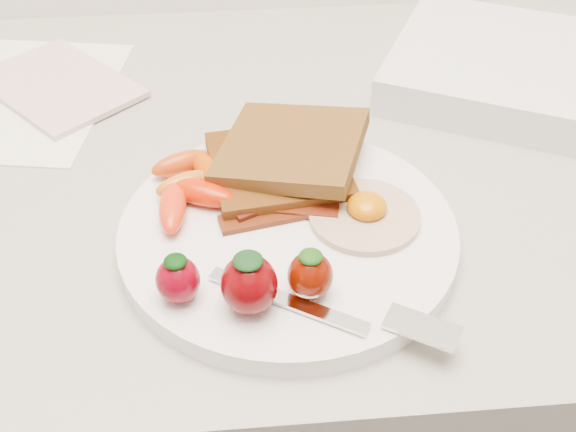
{
  "coord_description": "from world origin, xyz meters",
  "views": [
    {
      "loc": [
        -0.02,
        1.14,
        1.3
      ],
      "look_at": [
        0.02,
        1.57,
        0.93
      ],
      "focal_mm": 45.0,
      "sensor_mm": 36.0,
      "label": 1
    }
  ],
  "objects": [
    {
      "name": "bacon_strips",
      "position": [
        0.01,
        1.59,
        0.92
      ],
      "size": [
        0.1,
        0.06,
        0.01
      ],
      "color": "#4C1209",
      "rests_on": "plate"
    },
    {
      "name": "fork",
      "position": [
        0.05,
        1.47,
        0.92
      ],
      "size": [
        0.17,
        0.09,
        0.0
      ],
      "color": "silver",
      "rests_on": "plate"
    },
    {
      "name": "appliance",
      "position": [
        0.28,
        1.78,
        0.92
      ],
      "size": [
        0.34,
        0.32,
        0.04
      ],
      "primitive_type": "cube",
      "rotation": [
        0.0,
        0.0,
        -0.46
      ],
      "color": "silver",
      "rests_on": "counter"
    },
    {
      "name": "fried_egg",
      "position": [
        0.08,
        1.57,
        0.92
      ],
      "size": [
        0.1,
        0.1,
        0.02
      ],
      "color": "beige",
      "rests_on": "plate"
    },
    {
      "name": "toast_lower",
      "position": [
        0.01,
        1.64,
        0.93
      ],
      "size": [
        0.13,
        0.13,
        0.01
      ],
      "primitive_type": "cube",
      "rotation": [
        0.0,
        0.0,
        0.13
      ],
      "color": "#4E2509",
      "rests_on": "plate"
    },
    {
      "name": "notepad",
      "position": [
        -0.21,
        1.83,
        0.91
      ],
      "size": [
        0.2,
        0.2,
        0.01
      ],
      "primitive_type": "cube",
      "rotation": [
        0.0,
        0.0,
        0.72
      ],
      "color": "beige",
      "rests_on": "paper_sheet"
    },
    {
      "name": "plate",
      "position": [
        0.02,
        1.57,
        0.91
      ],
      "size": [
        0.27,
        0.27,
        0.02
      ],
      "primitive_type": "cylinder",
      "color": "white",
      "rests_on": "counter"
    },
    {
      "name": "toast_upper",
      "position": [
        0.03,
        1.65,
        0.94
      ],
      "size": [
        0.15,
        0.15,
        0.03
      ],
      "primitive_type": "cube",
      "rotation": [
        0.0,
        -0.1,
        -0.34
      ],
      "color": "#3E2209",
      "rests_on": "toast_lower"
    },
    {
      "name": "baby_carrots",
      "position": [
        -0.06,
        1.61,
        0.93
      ],
      "size": [
        0.08,
        0.11,
        0.02
      ],
      "color": "#CA6715",
      "rests_on": "plate"
    },
    {
      "name": "paper_sheet",
      "position": [
        -0.24,
        1.81,
        0.9
      ],
      "size": [
        0.22,
        0.26,
        0.0
      ],
      "primitive_type": "cube",
      "rotation": [
        0.0,
        0.0,
        -0.17
      ],
      "color": "white",
      "rests_on": "counter"
    },
    {
      "name": "counter",
      "position": [
        0.0,
        1.7,
        0.45
      ],
      "size": [
        2.0,
        0.6,
        0.9
      ],
      "primitive_type": "cube",
      "color": "gray",
      "rests_on": "ground"
    },
    {
      "name": "strawberries",
      "position": [
        -0.02,
        1.49,
        0.94
      ],
      "size": [
        0.12,
        0.05,
        0.05
      ],
      "color": "maroon",
      "rests_on": "plate"
    }
  ]
}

